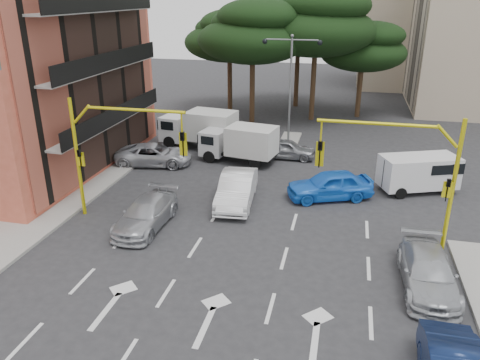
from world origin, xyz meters
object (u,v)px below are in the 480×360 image
object	(u,v)px
street_lamp_center	(291,71)
car_silver_cross_b	(287,149)
signal_mast_left	(109,144)
box_truck_b	(239,144)
car_blue_compact	(330,185)
car_silver_cross_a	(154,155)
signal_mast_right	(410,166)
car_silver_wagon	(146,214)
box_truck_a	(199,129)
car_silver_parked	(428,272)
car_white_hatch	(237,189)
van_white	(418,173)

from	to	relation	value
street_lamp_center	car_silver_cross_b	xyz separation A→B (m)	(0.28, -3.00, -4.76)
signal_mast_left	box_truck_b	bearing A→B (deg)	66.68
car_silver_cross_b	box_truck_b	bearing A→B (deg)	116.04
car_blue_compact	car_silver_cross_a	size ratio (longest dim) A/B	0.94
signal_mast_right	car_silver_cross_b	distance (m)	13.19
car_silver_wagon	box_truck_a	bearing A→B (deg)	97.80
signal_mast_left	street_lamp_center	xyz separation A→B (m)	(6.80, 14.01, 1.54)
signal_mast_left	car_silver_parked	world-z (taller)	signal_mast_left
car_white_hatch	car_silver_wagon	distance (m)	5.14
car_blue_compact	box_truck_b	world-z (taller)	box_truck_b
car_silver_wagon	box_truck_b	size ratio (longest dim) A/B	0.92
car_white_hatch	car_silver_cross_a	bearing A→B (deg)	140.17
signal_mast_right	car_silver_cross_b	xyz separation A→B (m)	(-6.52, 11.01, -3.21)
car_silver_wagon	car_silver_cross_a	xyz separation A→B (m)	(-3.09, 8.32, 0.01)
car_silver_cross_a	box_truck_a	bearing A→B (deg)	-31.75
street_lamp_center	car_white_hatch	bearing A→B (deg)	-96.78
van_white	box_truck_a	xyz separation A→B (m)	(-14.59, 4.99, 0.31)
signal_mast_left	car_silver_wagon	size ratio (longest dim) A/B	1.28
car_silver_wagon	car_silver_parked	world-z (taller)	car_silver_parked
car_silver_wagon	van_white	xyz separation A→B (m)	(13.22, 7.61, 0.38)
car_silver_cross_b	car_white_hatch	bearing A→B (deg)	168.12
signal_mast_right	car_silver_cross_a	xyz separation A→B (m)	(-14.80, 7.73, -3.20)
car_silver_cross_a	car_silver_cross_b	bearing A→B (deg)	-78.26
car_silver_cross_b	car_blue_compact	bearing A→B (deg)	-153.10
signal_mast_left	van_white	distance (m)	16.90
signal_mast_left	car_silver_cross_b	distance (m)	13.48
van_white	signal_mast_left	bearing A→B (deg)	-87.07
car_silver_wagon	car_silver_cross_b	size ratio (longest dim) A/B	1.19
street_lamp_center	car_blue_compact	xyz separation A→B (m)	(3.51, -9.20, -4.64)
car_silver_wagon	street_lamp_center	bearing A→B (deg)	73.00
car_white_hatch	box_truck_b	distance (m)	6.60
car_silver_parked	van_white	bearing A→B (deg)	84.38
car_blue_compact	car_silver_cross_b	world-z (taller)	car_blue_compact
car_blue_compact	box_truck_b	distance (m)	7.80
car_blue_compact	car_silver_cross_a	distance (m)	11.87
street_lamp_center	car_silver_wagon	distance (m)	16.12
car_silver_cross_b	box_truck_b	xyz separation A→B (m)	(-2.99, -1.50, 0.58)
car_blue_compact	van_white	distance (m)	5.29
signal_mast_left	van_white	bearing A→B (deg)	24.90
car_blue_compact	car_silver_wagon	size ratio (longest dim) A/B	0.99
signal_mast_right	street_lamp_center	bearing A→B (deg)	115.91
car_silver_parked	car_silver_cross_b	bearing A→B (deg)	116.32
signal_mast_left	box_truck_a	distance (m)	12.28
car_silver_wagon	car_silver_cross_a	world-z (taller)	car_silver_cross_a
street_lamp_center	car_silver_parked	distance (m)	19.09
car_silver_wagon	car_silver_cross_b	xyz separation A→B (m)	(5.19, 11.60, -0.01)
car_silver_parked	box_truck_b	bearing A→B (deg)	128.31
signal_mast_left	box_truck_b	xyz separation A→B (m)	(4.10, 9.51, -2.63)
signal_mast_left	car_silver_cross_a	xyz separation A→B (m)	(-1.20, 7.73, -3.20)
car_silver_cross_a	car_silver_parked	xyz separation A→B (m)	(15.60, -10.58, -0.00)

